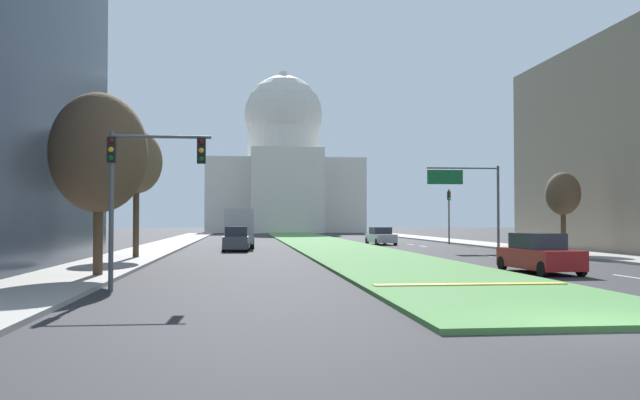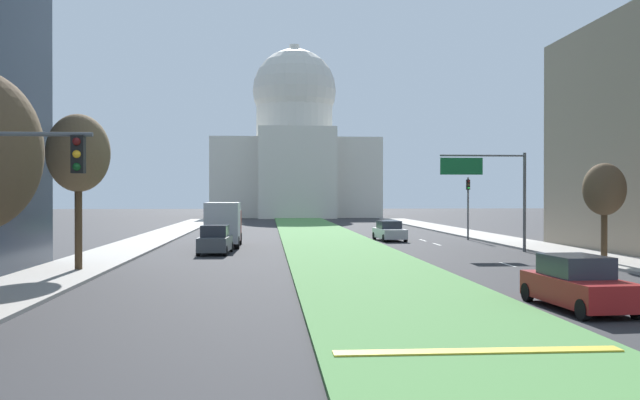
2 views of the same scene
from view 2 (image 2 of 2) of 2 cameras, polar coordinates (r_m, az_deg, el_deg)
ground_plane at (r=65.06m, az=-0.13°, el=-2.88°), size 260.00×260.00×0.00m
grass_median at (r=59.25m, az=0.28°, el=-3.13°), size 7.34×105.15×0.14m
median_curb_nose at (r=16.38m, az=12.93°, el=-12.06°), size 6.61×0.50×0.04m
lane_dashes_right at (r=45.92m, az=11.86°, el=-4.24°), size 0.16×55.16×0.01m
sidewalk_left at (r=54.09m, az=-14.57°, el=-3.47°), size 4.00×105.15×0.15m
sidewalk_right at (r=56.55m, az=15.45°, el=-3.31°), size 4.00×105.15×0.15m
capitol_building at (r=122.86m, az=-2.11°, el=4.06°), size 28.52×24.33×30.60m
traffic_light_far_right at (r=58.64m, az=12.12°, el=-0.01°), size 0.28×0.35×5.20m
overhead_guide_sign at (r=46.48m, az=14.04°, el=1.55°), size 5.75×0.20×6.50m
street_tree_left_mid at (r=35.08m, az=-19.32°, el=3.59°), size 2.99×2.99×7.59m
street_tree_right_mid at (r=39.89m, az=22.40°, el=0.75°), size 2.24×2.24×5.43m
sedan_lead_stopped at (r=23.96m, az=20.47°, el=-6.53°), size 2.20×4.77×1.74m
sedan_midblock at (r=44.07m, az=-8.64°, el=-3.33°), size 2.07×4.27×1.83m
sedan_distant at (r=56.70m, az=5.75°, el=-2.59°), size 2.21×4.66×1.63m
box_truck_delivery at (r=49.97m, az=-7.96°, el=-1.94°), size 2.40×6.40×3.20m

